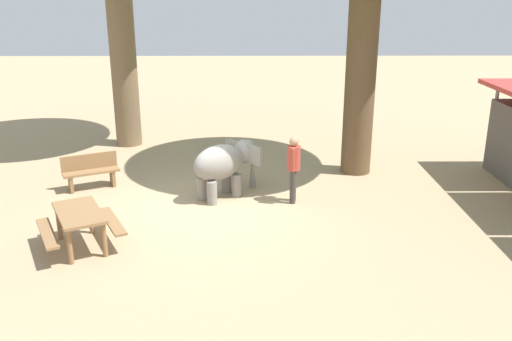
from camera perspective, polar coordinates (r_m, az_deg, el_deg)
The scene contains 5 objects.
ground_plane at distance 13.01m, azimuth -4.87°, elevation -3.75°, with size 60.00×60.00×0.00m, color tan.
elephant at distance 13.35m, azimuth -3.23°, elevation 0.79°, with size 1.79×1.82×1.34m.
person_handler at distance 12.95m, azimuth 3.93°, elevation 0.63°, with size 0.50×0.32×1.62m.
wooden_bench at distance 14.63m, azimuth -16.86°, elevation 0.02°, with size 0.97×1.43×0.88m.
picnic_table_near at distance 11.30m, azimuth -17.89°, elevation -4.96°, with size 2.01×2.00×0.78m.
Camera 1 is at (12.00, 1.01, 4.92)m, focal length 38.38 mm.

